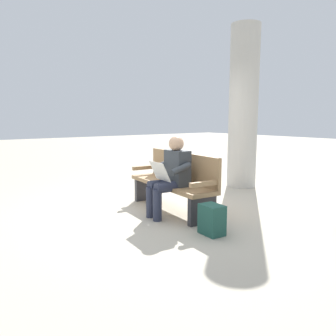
{
  "coord_description": "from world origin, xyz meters",
  "views": [
    {
      "loc": [
        -4.03,
        3.09,
        1.44
      ],
      "look_at": [
        -0.13,
        0.15,
        0.7
      ],
      "focal_mm": 35.65,
      "sensor_mm": 36.0,
      "label": 1
    }
  ],
  "objects_px": {
    "person_seated": "(171,174)",
    "backpack": "(212,220)",
    "support_pillar": "(243,108)",
    "bench_near": "(175,181)"
  },
  "relations": [
    {
      "from": "person_seated",
      "to": "support_pillar",
      "type": "xyz_separation_m",
      "value": [
        0.83,
        -2.51,
        1.01
      ]
    },
    {
      "from": "person_seated",
      "to": "backpack",
      "type": "bearing_deg",
      "value": -178.83
    },
    {
      "from": "backpack",
      "to": "support_pillar",
      "type": "xyz_separation_m",
      "value": [
        1.77,
        -2.58,
        1.46
      ]
    },
    {
      "from": "support_pillar",
      "to": "person_seated",
      "type": "bearing_deg",
      "value": 108.37
    },
    {
      "from": "bench_near",
      "to": "backpack",
      "type": "distance_m",
      "value": 1.24
    },
    {
      "from": "backpack",
      "to": "person_seated",
      "type": "bearing_deg",
      "value": -4.03
    },
    {
      "from": "person_seated",
      "to": "bench_near",
      "type": "bearing_deg",
      "value": -42.33
    },
    {
      "from": "backpack",
      "to": "support_pillar",
      "type": "bearing_deg",
      "value": -55.57
    },
    {
      "from": "bench_near",
      "to": "backpack",
      "type": "xyz_separation_m",
      "value": [
        -1.17,
        0.32,
        -0.27
      ]
    },
    {
      "from": "bench_near",
      "to": "person_seated",
      "type": "distance_m",
      "value": 0.39
    }
  ]
}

